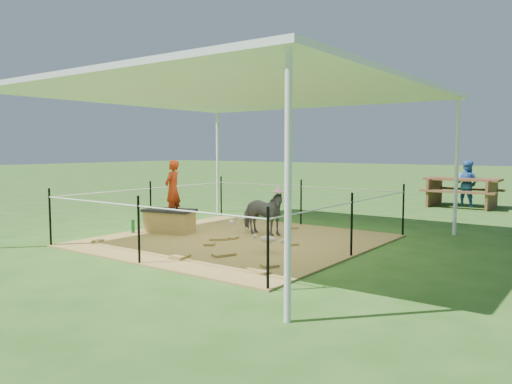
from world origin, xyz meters
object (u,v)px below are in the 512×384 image
Objects in this scene: green_bottle at (133,226)px; distant_person at (467,184)px; foal at (268,238)px; picnic_table_near at (462,193)px; pony at (262,213)px; straw_bale at (170,222)px; woman at (173,184)px.

green_bottle is 9.67m from distant_person.
picnic_table_near is at bearing 78.76° from foal.
pony reaches higher than picnic_table_near.
picnic_table_near is 1.51× the size of distant_person.
straw_bale is 2.64m from foal.
distant_person is (3.53, 8.30, 0.43)m from straw_bale.
straw_bale is 9.03m from distant_person.
green_bottle is (-0.65, -0.45, -0.84)m from woman.
green_bottle is 2.55m from pony.
pony is 0.50× the size of picnic_table_near.
foal is at bearing 66.40° from woman.
pony is at bearing -104.25° from picnic_table_near.
straw_bale is at bearing 79.69° from distant_person.
foal is at bearing 1.05° from green_bottle.
woman is at bearing 0.00° from straw_bale.
woman is at bearing -112.64° from picnic_table_near.
woman is 8.98m from distant_person.
distant_person is (0.06, 0.20, 0.25)m from picnic_table_near.
woman is at bearing 116.73° from pony.
straw_bale is 0.83× the size of woman.
picnic_table_near is (3.47, 8.09, 0.18)m from straw_bale.
distant_person reaches higher than picnic_table_near.
distant_person reaches higher than straw_bale.
green_bottle is 0.13× the size of picnic_table_near.
foal is at bearing -95.78° from picnic_table_near.
green_bottle is at bearing 175.56° from foal.
green_bottle is at bearing 77.74° from distant_person.
woman is (0.10, 0.00, 0.76)m from straw_bale.
picnic_table_near is 0.33m from distant_person.
straw_bale is at bearing 39.29° from green_bottle.
straw_bale is 0.77m from woman.
foal is at bearing 96.73° from distant_person.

